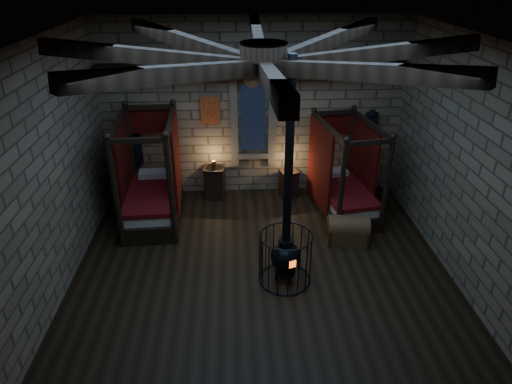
{
  "coord_description": "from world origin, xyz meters",
  "views": [
    {
      "loc": [
        -0.47,
        -6.86,
        5.26
      ],
      "look_at": [
        -0.08,
        0.6,
        1.42
      ],
      "focal_mm": 32.0,
      "sensor_mm": 36.0,
      "label": 1
    }
  ],
  "objects_px": {
    "trunk_left": "(152,223)",
    "bed_left": "(153,194)",
    "trunk_right": "(348,230)",
    "stove": "(286,253)",
    "bed_right": "(342,190)"
  },
  "relations": [
    {
      "from": "trunk_left",
      "to": "bed_left",
      "type": "bearing_deg",
      "value": 102.83
    },
    {
      "from": "trunk_right",
      "to": "stove",
      "type": "xyz_separation_m",
      "value": [
        -1.43,
        -1.21,
        0.33
      ]
    },
    {
      "from": "trunk_left",
      "to": "trunk_right",
      "type": "xyz_separation_m",
      "value": [
        4.06,
        -0.5,
        -0.01
      ]
    },
    {
      "from": "trunk_right",
      "to": "stove",
      "type": "height_order",
      "value": "stove"
    },
    {
      "from": "trunk_right",
      "to": "bed_right",
      "type": "bearing_deg",
      "value": 88.66
    },
    {
      "from": "bed_left",
      "to": "trunk_right",
      "type": "height_order",
      "value": "bed_left"
    },
    {
      "from": "bed_right",
      "to": "trunk_right",
      "type": "bearing_deg",
      "value": -105.66
    },
    {
      "from": "bed_left",
      "to": "stove",
      "type": "relative_size",
      "value": 0.57
    },
    {
      "from": "bed_left",
      "to": "trunk_left",
      "type": "distance_m",
      "value": 0.81
    },
    {
      "from": "bed_right",
      "to": "trunk_left",
      "type": "height_order",
      "value": "bed_right"
    },
    {
      "from": "bed_right",
      "to": "bed_left",
      "type": "bearing_deg",
      "value": 171.84
    },
    {
      "from": "stove",
      "to": "bed_left",
      "type": "bearing_deg",
      "value": 116.13
    },
    {
      "from": "trunk_left",
      "to": "trunk_right",
      "type": "height_order",
      "value": "trunk_left"
    },
    {
      "from": "trunk_left",
      "to": "trunk_right",
      "type": "distance_m",
      "value": 4.1
    },
    {
      "from": "trunk_left",
      "to": "trunk_right",
      "type": "bearing_deg",
      "value": 0.65
    }
  ]
}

